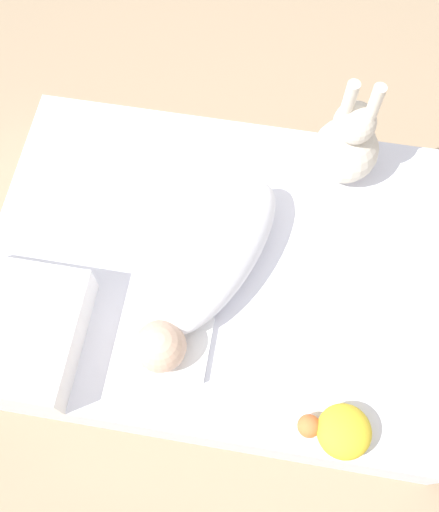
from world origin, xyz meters
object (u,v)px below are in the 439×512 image
object	(u,v)px
swaddled_baby	(212,268)
bunny_plush	(347,144)
turtle_plush	(340,431)
pillow	(13,331)

from	to	relation	value
swaddled_baby	bunny_plush	xyz separation A→B (m)	(-0.31, -0.40, 0.05)
bunny_plush	turtle_plush	size ratio (longest dim) A/B	2.07
swaddled_baby	turtle_plush	world-z (taller)	swaddled_baby
bunny_plush	swaddled_baby	bearing A→B (deg)	52.51
swaddled_baby	pillow	bearing A→B (deg)	-40.50
pillow	swaddled_baby	bearing A→B (deg)	-152.25
pillow	turtle_plush	xyz separation A→B (m)	(-0.82, 0.10, -0.02)
bunny_plush	turtle_plush	xyz separation A→B (m)	(-0.06, 0.74, -0.08)
swaddled_baby	pillow	size ratio (longest dim) A/B	1.73
swaddled_baby	turtle_plush	xyz separation A→B (m)	(-0.37, 0.34, -0.03)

